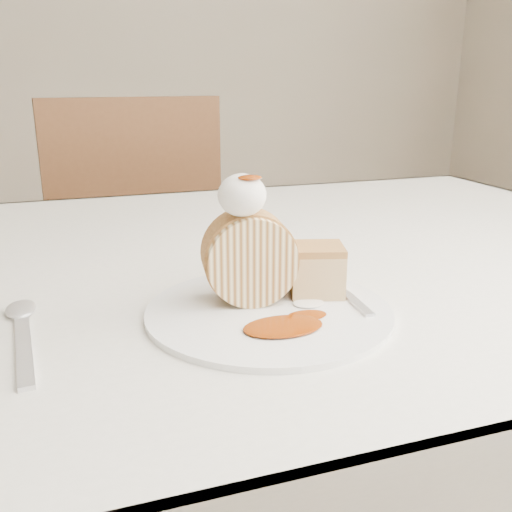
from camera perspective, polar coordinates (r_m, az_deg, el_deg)
name	(u,v)px	position (r m, az deg, el deg)	size (l,w,h in m)	color
table	(223,315)	(0.80, -3.32, -5.95)	(1.40, 0.90, 0.75)	silver
chair_far	(131,245)	(1.62, -12.36, 1.05)	(0.48, 0.48, 0.93)	brown
plate	(269,311)	(0.57, 1.28, -5.55)	(0.25, 0.25, 0.01)	white
roulade_slice	(250,258)	(0.58, -0.63, -0.19)	(0.09, 0.09, 0.05)	beige
cake_chunk	(317,273)	(0.61, 6.08, -1.67)	(0.05, 0.05, 0.05)	#BB8747
whipped_cream	(242,195)	(0.55, -1.40, 6.10)	(0.05, 0.05, 0.04)	white
caramel_drizzle	(250,172)	(0.54, -0.62, 8.39)	(0.02, 0.02, 0.01)	#792A05
caramel_pool	(283,326)	(0.53, 2.73, -7.02)	(0.08, 0.05, 0.00)	#792A05
fork	(349,296)	(0.60, 9.26, -3.99)	(0.02, 0.15, 0.00)	silver
spoon	(24,350)	(0.54, -22.18, -8.67)	(0.03, 0.17, 0.00)	silver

